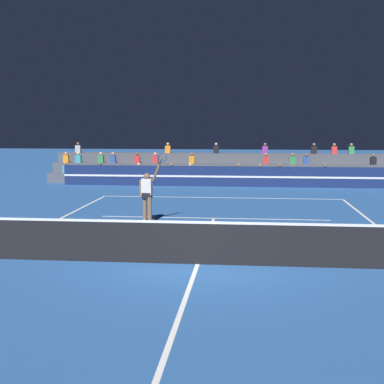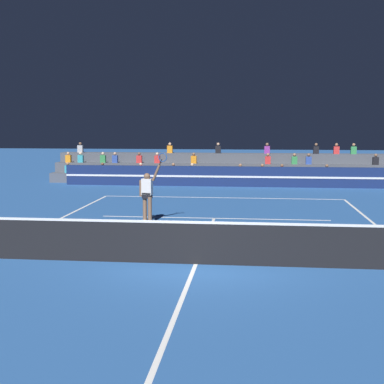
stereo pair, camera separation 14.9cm
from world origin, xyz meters
TOP-DOWN VIEW (x-y plane):
  - ground_plane at (0.00, 0.00)m, footprint 120.00×120.00m
  - court_lines at (0.00, 0.00)m, footprint 11.10×23.90m
  - tennis_net at (0.00, 0.00)m, footprint 12.00×0.10m
  - sponsor_banner_wall at (0.00, 16.45)m, footprint 18.00×0.26m
  - bleacher_stand at (-0.02, 18.98)m, footprint 20.73×2.85m
  - tennis_player at (-2.22, 5.36)m, footprint 1.05×0.40m
  - tennis_ball at (-0.27, 4.64)m, footprint 0.07×0.07m

SIDE VIEW (x-z plane):
  - ground_plane at x=0.00m, z-range 0.00..0.00m
  - court_lines at x=0.00m, z-range 0.00..0.01m
  - tennis_ball at x=-0.27m, z-range 0.00..0.07m
  - tennis_net at x=0.00m, z-range -0.01..1.09m
  - sponsor_banner_wall at x=0.00m, z-range 0.00..1.10m
  - bleacher_stand at x=-0.02m, z-range -0.49..1.79m
  - tennis_player at x=-2.22m, z-range -0.25..2.22m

